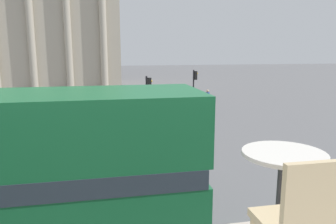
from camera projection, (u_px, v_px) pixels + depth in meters
name	position (u px, v px, depth m)	size (l,w,h in m)	color
cafe_dining_table	(282.00, 178.00, 2.39)	(0.60, 0.60, 0.73)	#2D2D30
cafe_chair_0	(302.00, 223.00, 1.81)	(0.40, 0.40, 0.91)	#D1B789
plaza_building_left	(37.00, 8.00, 45.66)	(22.80, 12.06, 21.58)	#B2A893
traffic_light_near	(57.00, 135.00, 11.43)	(0.42, 0.24, 3.40)	black
traffic_light_mid	(148.00, 97.00, 19.72)	(0.42, 0.24, 3.59)	black
traffic_light_far	(194.00, 85.00, 26.89)	(0.42, 0.24, 3.49)	black
car_silver	(62.00, 113.00, 23.15)	(4.20, 1.93, 1.35)	black
pedestrian_yellow	(186.00, 129.00, 17.59)	(0.32, 0.32, 1.67)	#282B33
pedestrian_blue	(208.00, 98.00, 27.93)	(0.32, 0.32, 1.77)	#282B33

